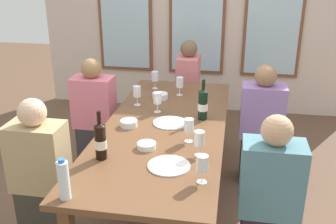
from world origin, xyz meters
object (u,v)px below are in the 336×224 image
object	(u,v)px
wine_glass_2	(202,164)
white_plate_0	(170,123)
wine_glass_0	(189,126)
seated_person_3	(269,201)
water_bottle	(64,180)
wine_glass_5	(180,83)
seated_person_2	(41,177)
tasting_bowl_1	(147,146)
tasting_bowl_0	(160,96)
dining_table	(165,134)
wine_glass_6	(157,98)
wine_glass_4	(199,139)
wine_bottle_0	(203,104)
seated_person_1	(261,128)
seated_person_4	(188,91)
wine_glass_3	(137,92)
wine_glass_1	(155,77)
white_plate_1	(169,166)
tasting_bowl_2	(129,123)
seated_person_0	(95,118)
wine_bottle_1	(101,141)

from	to	relation	value
wine_glass_2	white_plate_0	bearing A→B (deg)	111.62
wine_glass_0	seated_person_3	bearing A→B (deg)	-30.50
water_bottle	wine_glass_5	size ratio (longest dim) A/B	1.38
wine_glass_5	seated_person_2	xyz separation A→B (m)	(-0.79, -1.29, -0.34)
tasting_bowl_1	seated_person_2	world-z (taller)	seated_person_2
tasting_bowl_0	wine_glass_2	size ratio (longest dim) A/B	0.82
dining_table	seated_person_3	size ratio (longest dim) A/B	2.07
tasting_bowl_1	wine_glass_6	bearing A→B (deg)	94.97
tasting_bowl_1	wine_glass_0	xyz separation A→B (m)	(0.27, 0.15, 0.10)
wine_glass_4	wine_glass_0	bearing A→B (deg)	115.21
tasting_bowl_1	seated_person_2	distance (m)	0.78
wine_glass_6	seated_person_2	distance (m)	1.12
wine_bottle_0	seated_person_1	size ratio (longest dim) A/B	0.30
water_bottle	wine_glass_0	world-z (taller)	water_bottle
wine_glass_6	seated_person_4	bearing A→B (deg)	84.94
wine_bottle_0	wine_glass_3	world-z (taller)	wine_bottle_0
wine_glass_0	wine_glass_4	bearing A→B (deg)	-64.79
seated_person_2	seated_person_3	bearing A→B (deg)	-0.71
water_bottle	wine_glass_2	world-z (taller)	water_bottle
wine_bottle_0	seated_person_3	size ratio (longest dim) A/B	0.30
wine_glass_1	wine_glass_3	size ratio (longest dim) A/B	1.00
tasting_bowl_1	seated_person_4	xyz separation A→B (m)	(0.05, 1.91, -0.23)
white_plate_1	wine_glass_4	size ratio (longest dim) A/B	1.54
tasting_bowl_0	tasting_bowl_2	distance (m)	0.68
tasting_bowl_1	tasting_bowl_2	world-z (taller)	tasting_bowl_2
wine_glass_4	wine_glass_5	bearing A→B (deg)	104.24
seated_person_0	tasting_bowl_2	bearing A→B (deg)	-49.88
tasting_bowl_2	wine_glass_2	size ratio (longest dim) A/B	0.76
white_plate_0	seated_person_0	world-z (taller)	seated_person_0
wine_glass_1	seated_person_1	bearing A→B (deg)	-17.40
dining_table	water_bottle	world-z (taller)	water_bottle
seated_person_1	seated_person_4	xyz separation A→B (m)	(-0.78, 0.94, 0.00)
wine_glass_2	wine_glass_5	distance (m)	1.55
dining_table	wine_glass_4	size ratio (longest dim) A/B	13.21
white_plate_0	water_bottle	xyz separation A→B (m)	(-0.39, -1.11, 0.11)
dining_table	wine_glass_6	size ratio (longest dim) A/B	13.21
seated_person_2	seated_person_4	world-z (taller)	same
tasting_bowl_2	seated_person_2	xyz separation A→B (m)	(-0.51, -0.50, -0.24)
tasting_bowl_1	seated_person_0	world-z (taller)	seated_person_0
white_plate_0	seated_person_4	xyz separation A→B (m)	(-0.04, 1.45, -0.22)
tasting_bowl_0	tasting_bowl_1	xyz separation A→B (m)	(0.10, -1.01, -0.01)
seated_person_0	seated_person_4	xyz separation A→B (m)	(0.78, 0.96, 0.00)
wine_bottle_1	wine_glass_5	world-z (taller)	wine_bottle_1
water_bottle	seated_person_2	distance (m)	0.73
white_plate_0	seated_person_4	distance (m)	1.47
dining_table	seated_person_0	distance (m)	0.95
white_plate_1	wine_glass_4	xyz separation A→B (m)	(0.17, 0.18, 0.12)
wine_glass_6	seated_person_1	size ratio (longest dim) A/B	0.16
dining_table	wine_glass_1	size ratio (longest dim) A/B	13.21
seated_person_0	seated_person_1	world-z (taller)	same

